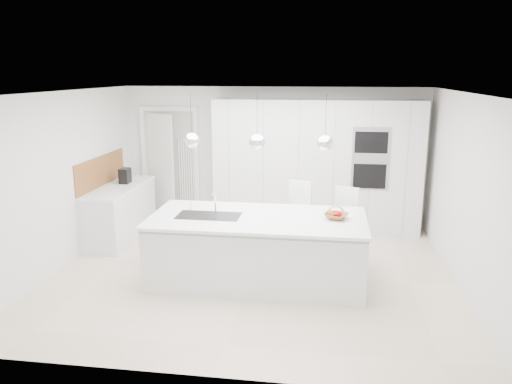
# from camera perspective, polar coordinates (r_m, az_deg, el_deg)

# --- Properties ---
(floor) EXTENTS (5.50, 5.50, 0.00)m
(floor) POSITION_cam_1_polar(r_m,az_deg,el_deg) (7.13, -0.35, -9.19)
(floor) COLOR beige
(floor) RESTS_ON ground
(wall_back) EXTENTS (5.50, 0.00, 5.50)m
(wall_back) POSITION_cam_1_polar(r_m,az_deg,el_deg) (9.18, 1.96, 4.12)
(wall_back) COLOR white
(wall_back) RESTS_ON ground
(wall_left) EXTENTS (0.00, 5.00, 5.00)m
(wall_left) POSITION_cam_1_polar(r_m,az_deg,el_deg) (7.64, -21.22, 1.26)
(wall_left) COLOR white
(wall_left) RESTS_ON ground
(ceiling) EXTENTS (5.50, 5.50, 0.00)m
(ceiling) POSITION_cam_1_polar(r_m,az_deg,el_deg) (6.58, -0.38, 11.32)
(ceiling) COLOR white
(ceiling) RESTS_ON wall_back
(tall_cabinets) EXTENTS (3.60, 0.60, 2.30)m
(tall_cabinets) POSITION_cam_1_polar(r_m,az_deg,el_deg) (8.85, 6.90, 3.01)
(tall_cabinets) COLOR silver
(tall_cabinets) RESTS_ON floor
(oven_stack) EXTENTS (0.62, 0.04, 1.05)m
(oven_stack) POSITION_cam_1_polar(r_m,az_deg,el_deg) (8.54, 12.95, 3.74)
(oven_stack) COLOR #A5A5A8
(oven_stack) RESTS_ON tall_cabinets
(doorway_frame) EXTENTS (1.11, 0.08, 2.13)m
(doorway_frame) POSITION_cam_1_polar(r_m,az_deg,el_deg) (9.59, -9.75, 2.98)
(doorway_frame) COLOR white
(doorway_frame) RESTS_ON floor
(hallway_door) EXTENTS (0.76, 0.38, 2.00)m
(hallway_door) POSITION_cam_1_polar(r_m,az_deg,el_deg) (9.63, -11.25, 2.84)
(hallway_door) COLOR white
(hallway_door) RESTS_ON floor
(radiator) EXTENTS (0.32, 0.04, 1.40)m
(radiator) POSITION_cam_1_polar(r_m,az_deg,el_deg) (9.52, -7.89, 1.90)
(radiator) COLOR white
(radiator) RESTS_ON floor
(left_base_cabinets) EXTENTS (0.60, 1.80, 0.86)m
(left_base_cabinets) POSITION_cam_1_polar(r_m,az_deg,el_deg) (8.74, -15.25, -2.35)
(left_base_cabinets) COLOR silver
(left_base_cabinets) RESTS_ON floor
(left_worktop) EXTENTS (0.62, 1.82, 0.04)m
(left_worktop) POSITION_cam_1_polar(r_m,az_deg,el_deg) (8.63, -15.43, 0.52)
(left_worktop) COLOR white
(left_worktop) RESTS_ON left_base_cabinets
(oak_backsplash) EXTENTS (0.02, 1.80, 0.50)m
(oak_backsplash) POSITION_cam_1_polar(r_m,az_deg,el_deg) (8.70, -17.29, 2.31)
(oak_backsplash) COLOR #945A2C
(oak_backsplash) RESTS_ON wall_left
(island_base) EXTENTS (2.80, 1.20, 0.86)m
(island_base) POSITION_cam_1_polar(r_m,az_deg,el_deg) (6.68, 0.12, -6.83)
(island_base) COLOR silver
(island_base) RESTS_ON floor
(island_worktop) EXTENTS (2.84, 1.40, 0.04)m
(island_worktop) POSITION_cam_1_polar(r_m,az_deg,el_deg) (6.58, 0.18, -3.01)
(island_worktop) COLOR white
(island_worktop) RESTS_ON island_base
(island_sink) EXTENTS (0.84, 0.44, 0.18)m
(island_sink) POSITION_cam_1_polar(r_m,az_deg,el_deg) (6.67, -5.42, -3.38)
(island_sink) COLOR #3F3F42
(island_sink) RESTS_ON island_worktop
(island_tap) EXTENTS (0.02, 0.02, 0.30)m
(island_tap) POSITION_cam_1_polar(r_m,az_deg,el_deg) (6.79, -4.66, -1.06)
(island_tap) COLOR white
(island_tap) RESTS_ON island_worktop
(pendant_left) EXTENTS (0.20, 0.20, 0.20)m
(pendant_left) POSITION_cam_1_polar(r_m,az_deg,el_deg) (6.49, -7.36, 5.86)
(pendant_left) COLOR white
(pendant_left) RESTS_ON ceiling
(pendant_mid) EXTENTS (0.20, 0.20, 0.20)m
(pendant_mid) POSITION_cam_1_polar(r_m,az_deg,el_deg) (6.32, 0.13, 5.76)
(pendant_mid) COLOR white
(pendant_mid) RESTS_ON ceiling
(pendant_right) EXTENTS (0.20, 0.20, 0.20)m
(pendant_right) POSITION_cam_1_polar(r_m,az_deg,el_deg) (6.26, 7.89, 5.55)
(pendant_right) COLOR white
(pendant_right) RESTS_ON ceiling
(fruit_bowl) EXTENTS (0.38, 0.38, 0.07)m
(fruit_bowl) POSITION_cam_1_polar(r_m,az_deg,el_deg) (6.56, 9.14, -2.74)
(fruit_bowl) COLOR #945A2C
(fruit_bowl) RESTS_ON island_worktop
(espresso_machine) EXTENTS (0.16, 0.25, 0.26)m
(espresso_machine) POSITION_cam_1_polar(r_m,az_deg,el_deg) (8.82, -14.74, 1.81)
(espresso_machine) COLOR black
(espresso_machine) RESTS_ON left_worktop
(bar_stool_left) EXTENTS (0.56, 0.64, 1.17)m
(bar_stool_left) POSITION_cam_1_polar(r_m,az_deg,el_deg) (7.46, 4.94, -3.44)
(bar_stool_left) COLOR white
(bar_stool_left) RESTS_ON floor
(bar_stool_right) EXTENTS (0.52, 0.61, 1.12)m
(bar_stool_right) POSITION_cam_1_polar(r_m,az_deg,el_deg) (7.36, 10.27, -4.02)
(bar_stool_right) COLOR white
(bar_stool_right) RESTS_ON floor
(apple_a) EXTENTS (0.07, 0.07, 0.07)m
(apple_a) POSITION_cam_1_polar(r_m,az_deg,el_deg) (6.54, 9.43, -2.52)
(apple_a) COLOR #B70411
(apple_a) RESTS_ON fruit_bowl
(apple_b) EXTENTS (0.07, 0.07, 0.07)m
(apple_b) POSITION_cam_1_polar(r_m,az_deg,el_deg) (6.56, 9.48, -2.49)
(apple_b) COLOR #B70411
(apple_b) RESTS_ON fruit_bowl
(apple_c) EXTENTS (0.07, 0.07, 0.07)m
(apple_c) POSITION_cam_1_polar(r_m,az_deg,el_deg) (6.57, 9.02, -2.45)
(apple_c) COLOR #B70411
(apple_c) RESTS_ON fruit_bowl
(banana_bunch) EXTENTS (0.24, 0.17, 0.22)m
(banana_bunch) POSITION_cam_1_polar(r_m,az_deg,el_deg) (6.52, 9.09, -2.07)
(banana_bunch) COLOR gold
(banana_bunch) RESTS_ON fruit_bowl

